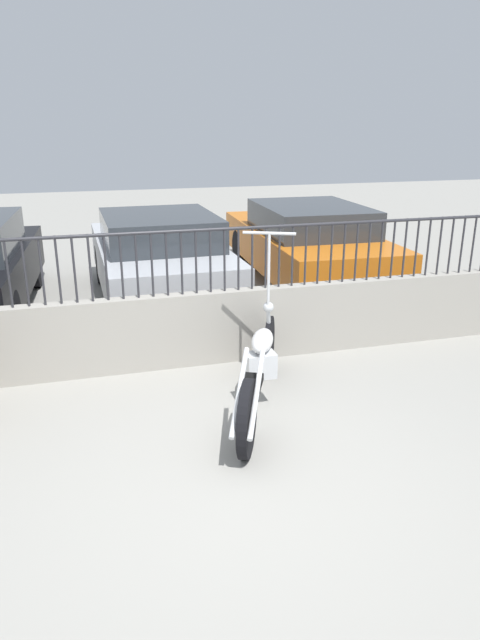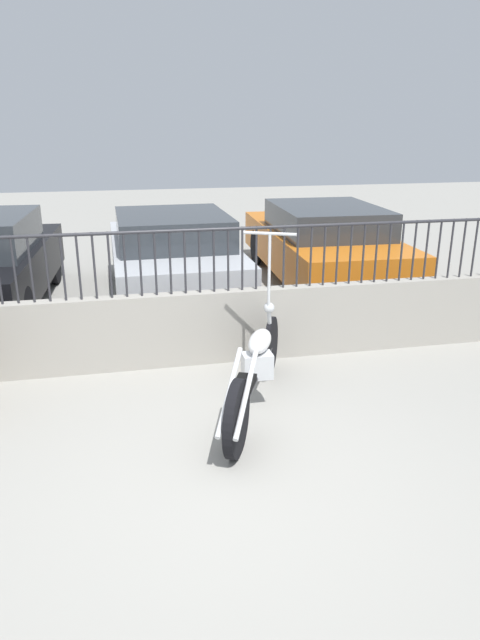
{
  "view_description": "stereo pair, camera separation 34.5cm",
  "coord_description": "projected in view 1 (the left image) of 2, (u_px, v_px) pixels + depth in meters",
  "views": [
    {
      "loc": [
        -0.99,
        -3.52,
        2.59
      ],
      "look_at": [
        0.47,
        1.69,
        0.7
      ],
      "focal_mm": 32.0,
      "sensor_mm": 36.0,
      "label": 1
    },
    {
      "loc": [
        -0.66,
        -3.6,
        2.59
      ],
      "look_at": [
        0.47,
        1.69,
        0.7
      ],
      "focal_mm": 32.0,
      "sensor_mm": 36.0,
      "label": 2
    }
  ],
  "objects": [
    {
      "name": "motorcycle_dark_grey",
      "position": [
        259.0,
        371.0,
        5.23
      ],
      "size": [
        1.07,
        2.12,
        1.59
      ],
      "rotation": [
        0.0,
        0.0,
        1.14
      ],
      "color": "black",
      "rests_on": "ground_plane"
    },
    {
      "name": "car_orange",
      "position": [
        306.0,
        242.0,
        9.65
      ],
      "size": [
        1.94,
        4.52,
        1.3
      ],
      "rotation": [
        0.0,
        0.0,
        1.54
      ],
      "color": "black",
      "rests_on": "ground_plane"
    },
    {
      "name": "fence_railing",
      "position": [
        181.0,
        252.0,
        6.0
      ],
      "size": [
        8.62,
        0.04,
        0.7
      ],
      "color": "#2D2D33",
      "rests_on": "low_wall"
    },
    {
      "name": "low_wall",
      "position": [
        184.0,
        330.0,
        6.29
      ],
      "size": [
        8.62,
        0.18,
        0.82
      ],
      "color": "#9E998E",
      "rests_on": "ground_plane"
    },
    {
      "name": "car_silver",
      "position": [
        159.0,
        257.0,
        8.52
      ],
      "size": [
        1.82,
        3.98,
        1.33
      ],
      "rotation": [
        0.0,
        0.0,
        1.59
      ],
      "color": "black",
      "rests_on": "ground_plane"
    },
    {
      "name": "ground_plane",
      "position": [
        241.0,
        484.0,
        4.31
      ],
      "size": [
        40.0,
        40.0,
        0.0
      ],
      "primitive_type": "plane",
      "color": "gray"
    }
  ]
}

